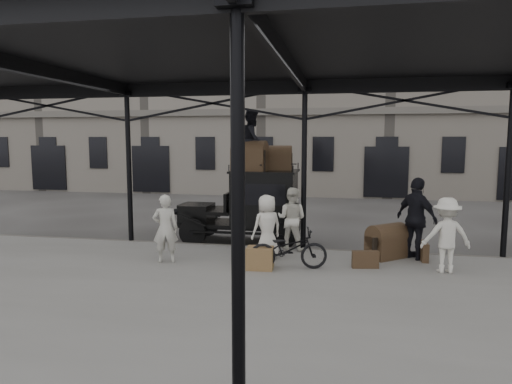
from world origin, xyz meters
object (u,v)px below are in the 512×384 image
Objects in this scene: taxi at (254,203)px; steamer_trunk_platform at (387,244)px; porter_official at (417,219)px; porter_left at (165,228)px; steamer_trunk_roof_near at (250,158)px; bicycle at (288,249)px.

taxi is 3.79× the size of steamer_trunk_platform.
taxi is at bearing 115.89° from steamer_trunk_platform.
porter_official is (4.35, -1.58, -0.05)m from taxi.
steamer_trunk_platform is at bearing 175.84° from porter_left.
porter_official is (5.93, 1.43, 0.19)m from porter_left.
porter_official is 2.09× the size of steamer_trunk_platform.
porter_left is at bearing 154.40° from steamer_trunk_platform.
taxi is 3.73× the size of steamer_trunk_roof_near.
porter_official reaches higher than bicycle.
porter_left is 1.67× the size of steamer_trunk_roof_near.
taxi is 3.40m from porter_left.
bicycle is at bearing 171.67° from steamer_trunk_platform.
taxi is 2.06× the size of bicycle.
porter_official is 1.14× the size of bicycle.
taxi is at bearing 29.90° from porter_official.
porter_left is (-1.58, -3.00, -0.23)m from taxi.
bicycle is 1.84× the size of steamer_trunk_platform.
porter_left reaches higher than bicycle.
steamer_trunk_roof_near is (-1.46, 2.80, 1.92)m from bicycle.
steamer_trunk_roof_near reaches higher than steamer_trunk_platform.
steamer_trunk_platform is at bearing -23.42° from taxi.
porter_left is 5.45m from steamer_trunk_platform.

